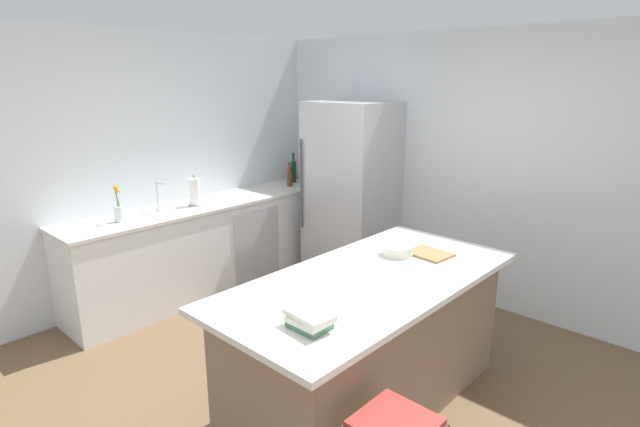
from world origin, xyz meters
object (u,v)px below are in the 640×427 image
object	(u,v)px
cookbook_stack	(309,320)
cutting_board	(429,254)
paper_towel_roll	(195,192)
wine_bottle	(294,171)
sink_faucet	(158,195)
refrigerator	(351,193)
hot_sauce_bottle	(289,175)
kitchen_island	(369,340)
flower_vase	(119,211)
mixing_bowl	(397,250)
syrup_bottle	(290,179)
gin_bottle	(307,172)

from	to	relation	value
cookbook_stack	cutting_board	bearing A→B (deg)	95.12
paper_towel_roll	wine_bottle	world-z (taller)	wine_bottle
sink_faucet	cutting_board	bearing A→B (deg)	16.07
sink_faucet	paper_towel_roll	world-z (taller)	paper_towel_roll
refrigerator	paper_towel_roll	xyz separation A→B (m)	(-0.86, -1.40, 0.10)
refrigerator	sink_faucet	size ratio (longest dim) A/B	6.43
hot_sauce_bottle	kitchen_island	bearing A→B (deg)	-33.45
flower_vase	kitchen_island	bearing A→B (deg)	12.46
refrigerator	mixing_bowl	distance (m)	1.85
kitchen_island	sink_faucet	bearing A→B (deg)	-177.72
refrigerator	sink_faucet	distance (m)	1.99
syrup_bottle	sink_faucet	bearing A→B (deg)	-93.48
wine_bottle	syrup_bottle	size ratio (longest dim) A/B	1.57
refrigerator	cutting_board	xyz separation A→B (m)	(1.58, -1.03, -0.03)
mixing_bowl	cutting_board	world-z (taller)	mixing_bowl
refrigerator	hot_sauce_bottle	distance (m)	0.94
refrigerator	wine_bottle	bearing A→B (deg)	176.28
flower_vase	syrup_bottle	xyz separation A→B (m)	(0.03, 2.05, -0.01)
refrigerator	hot_sauce_bottle	bearing A→B (deg)	-178.25
sink_faucet	flower_vase	bearing A→B (deg)	-80.47
paper_towel_roll	mixing_bowl	bearing A→B (deg)	5.16
hot_sauce_bottle	cookbook_stack	distance (m)	3.55
sink_faucet	wine_bottle	xyz separation A→B (m)	(-0.03, 1.82, -0.02)
wine_bottle	syrup_bottle	world-z (taller)	wine_bottle
mixing_bowl	gin_bottle	bearing A→B (deg)	148.82
hot_sauce_bottle	cookbook_stack	world-z (taller)	hot_sauce_bottle
wine_bottle	kitchen_island	bearing A→B (deg)	-34.73
flower_vase	gin_bottle	distance (m)	2.34
syrup_bottle	mixing_bowl	world-z (taller)	syrup_bottle
kitchen_island	syrup_bottle	world-z (taller)	syrup_bottle
kitchen_island	paper_towel_roll	bearing A→B (deg)	173.76
sink_faucet	hot_sauce_bottle	xyz separation A→B (m)	(-0.02, 1.73, -0.06)
sink_faucet	syrup_bottle	size ratio (longest dim) A/B	1.32
mixing_bowl	cutting_board	size ratio (longest dim) A/B	0.70
flower_vase	hot_sauce_bottle	bearing A→B (deg)	92.36
hot_sauce_bottle	cutting_board	xyz separation A→B (m)	(2.52, -1.00, -0.10)
paper_towel_roll	cookbook_stack	bearing A→B (deg)	-21.50
wine_bottle	hot_sauce_bottle	world-z (taller)	wine_bottle
refrigerator	sink_faucet	xyz separation A→B (m)	(-0.92, -1.75, 0.13)
refrigerator	sink_faucet	bearing A→B (deg)	-117.80
hot_sauce_bottle	sink_faucet	bearing A→B (deg)	-89.43
mixing_bowl	flower_vase	bearing A→B (deg)	-156.37
cookbook_stack	gin_bottle	bearing A→B (deg)	134.51
cookbook_stack	refrigerator	bearing A→B (deg)	125.27
sink_faucet	wine_bottle	bearing A→B (deg)	91.04
sink_faucet	paper_towel_roll	size ratio (longest dim) A/B	0.96
kitchen_island	gin_bottle	bearing A→B (deg)	142.21
gin_bottle	cutting_board	bearing A→B (deg)	-26.44
cutting_board	flower_vase	bearing A→B (deg)	-154.71
kitchen_island	cookbook_stack	world-z (taller)	cookbook_stack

